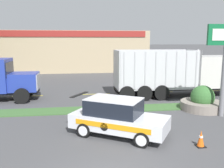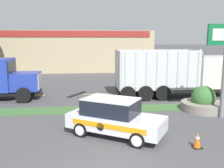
# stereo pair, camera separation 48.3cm
# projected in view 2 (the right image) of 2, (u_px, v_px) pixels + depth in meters

# --- Properties ---
(grass_verge) EXTENTS (120.00, 1.56, 0.06)m
(grass_verge) POSITION_uv_depth(u_px,v_px,m) (94.00, 109.00, 15.72)
(grass_verge) COLOR #3D6633
(grass_verge) RESTS_ON ground_plane
(centre_line_3) EXTENTS (2.40, 0.14, 0.01)m
(centre_line_3) POSITION_uv_depth(u_px,v_px,m) (30.00, 95.00, 19.88)
(centre_line_3) COLOR yellow
(centre_line_3) RESTS_ON ground_plane
(centre_line_4) EXTENTS (2.40, 0.14, 0.01)m
(centre_line_4) POSITION_uv_depth(u_px,v_px,m) (97.00, 94.00, 20.47)
(centre_line_4) COLOR yellow
(centre_line_4) RESTS_ON ground_plane
(centre_line_5) EXTENTS (2.40, 0.14, 0.01)m
(centre_line_5) POSITION_uv_depth(u_px,v_px,m) (161.00, 92.00, 21.05)
(centre_line_5) COLOR yellow
(centre_line_5) RESTS_ON ground_plane
(centre_line_6) EXTENTS (2.40, 0.14, 0.01)m
(centre_line_6) POSITION_uv_depth(u_px,v_px,m) (222.00, 91.00, 21.63)
(centre_line_6) COLOR yellow
(centre_line_6) RESTS_ON ground_plane
(dump_truck_lead) EXTENTS (11.81, 2.84, 3.69)m
(dump_truck_lead) POSITION_uv_depth(u_px,v_px,m) (202.00, 75.00, 19.58)
(dump_truck_lead) COLOR black
(dump_truck_lead) RESTS_ON ground_plane
(rally_car) EXTENTS (4.66, 3.85, 1.75)m
(rally_car) POSITION_uv_depth(u_px,v_px,m) (114.00, 117.00, 11.39)
(rally_car) COLOR silver
(rally_car) RESTS_ON ground_plane
(stone_planter) EXTENTS (2.67, 2.67, 1.56)m
(stone_planter) POSITION_uv_depth(u_px,v_px,m) (203.00, 102.00, 15.53)
(stone_planter) COLOR gray
(stone_planter) RESTS_ON ground_plane
(traffic_cone) EXTENTS (0.38, 0.38, 0.69)m
(traffic_cone) POSITION_uv_depth(u_px,v_px,m) (197.00, 140.00, 10.12)
(traffic_cone) COLOR black
(traffic_cone) RESTS_ON ground_plane
(store_building_backdrop) EXTENTS (27.43, 12.10, 5.68)m
(store_building_backdrop) POSITION_uv_depth(u_px,v_px,m) (57.00, 51.00, 38.55)
(store_building_backdrop) COLOR tan
(store_building_backdrop) RESTS_ON ground_plane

